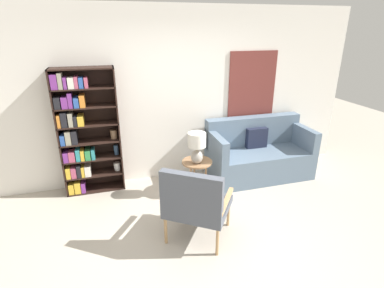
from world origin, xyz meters
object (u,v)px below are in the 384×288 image
Objects in this scene: side_table at (197,165)px; armchair at (195,202)px; bookshelf at (82,133)px; couch at (258,155)px; table_lamp at (197,145)px.

armchair is at bearing -108.19° from side_table.
bookshelf is 2.82m from couch.
bookshelf is at bearing 175.00° from couch.
side_table is (1.59, -0.51, -0.49)m from bookshelf.
table_lamp reaches higher than armchair.
couch is (2.75, -0.24, -0.58)m from bookshelf.
couch reaches higher than armchair.
bookshelf is 1.74m from side_table.
armchair is at bearing -52.31° from bookshelf.
side_table is at bearing 71.81° from armchair.
bookshelf reaches higher than table_lamp.
armchair is 2.04m from couch.
armchair is 0.57× the size of couch.
couch reaches higher than side_table.
side_table is (0.36, 1.09, -0.09)m from armchair.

